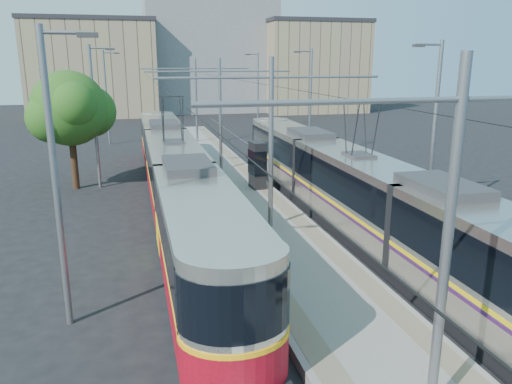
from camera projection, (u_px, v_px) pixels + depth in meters
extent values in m
plane|color=black|center=(347.00, 326.00, 13.87)|extent=(160.00, 160.00, 0.00)
cube|color=gray|center=(230.00, 181.00, 29.79)|extent=(4.00, 50.00, 0.30)
cube|color=gray|center=(206.00, 180.00, 29.41)|extent=(0.70, 50.00, 0.01)
cube|color=gray|center=(254.00, 178.00, 30.09)|extent=(0.70, 50.00, 0.01)
cube|color=gray|center=(157.00, 188.00, 28.82)|extent=(0.07, 70.00, 0.03)
cube|color=gray|center=(182.00, 186.00, 29.15)|extent=(0.07, 70.00, 0.03)
cube|color=gray|center=(276.00, 181.00, 30.49)|extent=(0.07, 70.00, 0.03)
cube|color=gray|center=(299.00, 180.00, 30.83)|extent=(0.07, 70.00, 0.03)
cube|color=black|center=(176.00, 204.00, 24.85)|extent=(2.30, 30.80, 0.40)
cube|color=beige|center=(175.00, 172.00, 24.43)|extent=(2.40, 29.20, 2.90)
cube|color=black|center=(174.00, 162.00, 24.30)|extent=(2.43, 29.20, 1.30)
cube|color=#FFA70D|center=(175.00, 180.00, 24.53)|extent=(2.43, 29.20, 0.12)
cube|color=#A00919|center=(175.00, 190.00, 24.66)|extent=(2.42, 29.20, 1.10)
cube|color=#2D2D30|center=(173.00, 140.00, 24.02)|extent=(1.68, 3.00, 0.30)
cube|color=black|center=(355.00, 227.00, 21.51)|extent=(2.30, 29.00, 0.40)
cube|color=#ADA79F|center=(357.00, 190.00, 21.09)|extent=(2.40, 27.40, 2.90)
cube|color=black|center=(358.00, 178.00, 20.96)|extent=(2.43, 27.40, 1.30)
cube|color=yellow|center=(356.00, 199.00, 21.19)|extent=(2.43, 27.40, 0.12)
cube|color=#361344|center=(356.00, 202.00, 21.23)|extent=(2.43, 27.40, 0.10)
cube|color=#2D2D30|center=(359.00, 152.00, 20.68)|extent=(1.68, 3.00, 0.30)
cylinder|color=slate|center=(447.00, 248.00, 9.15)|extent=(0.20, 0.20, 7.00)
cylinder|color=slate|center=(462.00, 99.00, 8.46)|extent=(9.20, 0.10, 0.10)
cylinder|color=slate|center=(271.00, 145.00, 20.41)|extent=(0.20, 0.20, 7.00)
cylinder|color=slate|center=(272.00, 77.00, 19.72)|extent=(9.20, 0.10, 0.10)
cylinder|color=slate|center=(220.00, 115.00, 31.67)|extent=(0.20, 0.20, 7.00)
cylinder|color=slate|center=(219.00, 71.00, 30.98)|extent=(9.20, 0.10, 0.10)
cylinder|color=slate|center=(196.00, 101.00, 42.93)|extent=(0.20, 0.20, 7.00)
cylinder|color=slate|center=(195.00, 68.00, 42.25)|extent=(9.20, 0.10, 0.10)
cylinder|color=black|center=(165.00, 90.00, 27.57)|extent=(0.02, 70.00, 0.02)
cylinder|color=black|center=(289.00, 89.00, 29.25)|extent=(0.02, 70.00, 0.02)
cylinder|color=slate|center=(56.00, 185.00, 12.98)|extent=(0.18, 0.18, 8.00)
cube|color=#2D2D30|center=(88.00, 35.00, 12.28)|extent=(0.50, 0.22, 0.12)
cylinder|color=slate|center=(95.00, 118.00, 28.00)|extent=(0.18, 0.18, 8.00)
cube|color=#2D2D30|center=(110.00, 49.00, 27.30)|extent=(0.50, 0.22, 0.12)
cylinder|color=slate|center=(106.00, 98.00, 43.02)|extent=(0.18, 0.18, 8.00)
cube|color=#2D2D30|center=(117.00, 53.00, 42.32)|extent=(0.50, 0.22, 0.12)
cylinder|color=slate|center=(434.00, 134.00, 22.10)|extent=(0.18, 0.18, 8.00)
cube|color=#2D2D30|center=(419.00, 46.00, 20.89)|extent=(0.50, 0.22, 0.12)
cylinder|color=slate|center=(310.00, 104.00, 37.12)|extent=(0.18, 0.18, 8.00)
cube|color=#2D2D30|center=(297.00, 52.00, 35.91)|extent=(0.50, 0.22, 0.12)
cylinder|color=slate|center=(258.00, 92.00, 52.14)|extent=(0.18, 0.18, 8.00)
cube|color=#2D2D30|center=(247.00, 55.00, 50.92)|extent=(0.50, 0.22, 0.12)
cube|color=black|center=(257.00, 165.00, 27.38)|extent=(0.77, 1.18, 2.57)
cube|color=black|center=(257.00, 162.00, 27.33)|extent=(0.82, 1.22, 1.34)
cylinder|color=#382314|center=(74.00, 165.00, 28.42)|extent=(0.38, 0.38, 2.77)
sphere|color=#1A4D16|center=(69.00, 108.00, 27.60)|extent=(4.15, 4.15, 4.15)
sphere|color=#1A4D16|center=(90.00, 111.00, 28.56)|extent=(2.94, 2.94, 2.94)
cube|color=gray|center=(94.00, 70.00, 66.34)|extent=(16.00, 12.00, 11.93)
cube|color=#262328|center=(90.00, 21.00, 64.75)|extent=(16.32, 12.24, 0.50)
cube|color=gray|center=(208.00, 54.00, 73.26)|extent=(18.00, 14.00, 16.26)
cube|color=gray|center=(312.00, 68.00, 71.41)|extent=(14.00, 10.00, 12.15)
cube|color=#262328|center=(313.00, 22.00, 69.80)|extent=(14.28, 10.20, 0.50)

